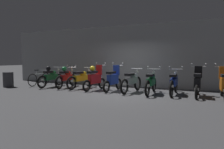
% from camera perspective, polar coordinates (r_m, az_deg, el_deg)
% --- Properties ---
extents(ground_plane, '(80.00, 80.00, 0.00)m').
position_cam_1_polar(ground_plane, '(8.40, 1.74, -5.45)').
color(ground_plane, '#424244').
extents(back_wall, '(16.00, 0.30, 3.26)m').
position_cam_1_polar(back_wall, '(10.54, 6.59, 5.40)').
color(back_wall, gray).
rests_on(back_wall, ground).
extents(motorbike_slot_0, '(0.56, 1.95, 1.08)m').
position_cam_1_polar(motorbike_slot_0, '(10.82, -17.30, -0.64)').
color(motorbike_slot_0, black).
rests_on(motorbike_slot_0, ground).
extents(motorbike_slot_1, '(0.59, 1.95, 1.15)m').
position_cam_1_polar(motorbike_slot_1, '(10.37, -13.12, -0.75)').
color(motorbike_slot_1, black).
rests_on(motorbike_slot_1, ground).
extents(motorbike_slot_2, '(0.61, 1.93, 1.03)m').
position_cam_1_polar(motorbike_slot_2, '(9.89, -8.89, -1.16)').
color(motorbike_slot_2, black).
rests_on(motorbike_slot_2, ground).
extents(motorbike_slot_3, '(0.58, 1.67, 1.29)m').
position_cam_1_polar(motorbike_slot_3, '(9.24, -4.98, -1.01)').
color(motorbike_slot_3, black).
rests_on(motorbike_slot_3, ground).
extents(motorbike_slot_4, '(0.59, 1.68, 1.29)m').
position_cam_1_polar(motorbike_slot_4, '(8.97, 0.37, -1.42)').
color(motorbike_slot_4, black).
rests_on(motorbike_slot_4, ground).
extents(motorbike_slot_5, '(0.56, 1.94, 1.03)m').
position_cam_1_polar(motorbike_slot_5, '(8.66, 5.75, -1.90)').
color(motorbike_slot_5, black).
rests_on(motorbike_slot_5, ground).
extents(motorbike_slot_6, '(0.59, 1.95, 1.15)m').
position_cam_1_polar(motorbike_slot_6, '(8.33, 11.31, -2.19)').
color(motorbike_slot_6, black).
rests_on(motorbike_slot_6, ground).
extents(motorbike_slot_7, '(0.59, 1.95, 1.15)m').
position_cam_1_polar(motorbike_slot_7, '(8.42, 17.56, -2.24)').
color(motorbike_slot_7, black).
rests_on(motorbike_slot_7, ground).
extents(motorbike_slot_8, '(0.59, 1.68, 1.29)m').
position_cam_1_polar(motorbike_slot_8, '(8.27, 23.62, -2.27)').
color(motorbike_slot_8, black).
rests_on(motorbike_slot_8, ground).
extents(motorbike_slot_9, '(0.59, 1.68, 1.29)m').
position_cam_1_polar(motorbike_slot_9, '(8.30, 29.74, -2.46)').
color(motorbike_slot_9, black).
rests_on(motorbike_slot_9, ground).
extents(bicycle, '(0.50, 1.73, 0.89)m').
position_cam_1_polar(bicycle, '(11.65, -20.38, -1.18)').
color(bicycle, black).
rests_on(bicycle, ground).
extents(trash_bin, '(0.51, 0.51, 0.78)m').
position_cam_1_polar(trash_bin, '(11.59, -27.94, -1.31)').
color(trash_bin, '#38383D').
rests_on(trash_bin, ground).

